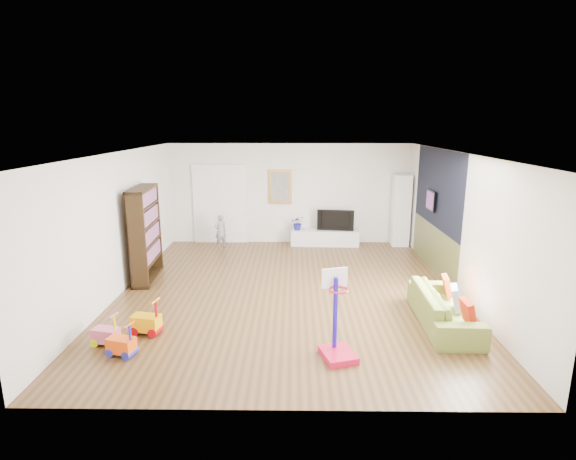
{
  "coord_description": "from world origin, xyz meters",
  "views": [
    {
      "loc": [
        0.11,
        -8.31,
        3.25
      ],
      "look_at": [
        0.0,
        0.4,
        1.15
      ],
      "focal_mm": 28.0,
      "sensor_mm": 36.0,
      "label": 1
    }
  ],
  "objects_px": {
    "sofa": "(444,308)",
    "basketball_hoop": "(339,316)",
    "bookshelf": "(145,234)",
    "media_console": "(325,237)"
  },
  "relations": [
    {
      "from": "bookshelf",
      "to": "sofa",
      "type": "bearing_deg",
      "value": -24.73
    },
    {
      "from": "sofa",
      "to": "basketball_hoop",
      "type": "distance_m",
      "value": 2.18
    },
    {
      "from": "media_console",
      "to": "basketball_hoop",
      "type": "relative_size",
      "value": 1.42
    },
    {
      "from": "media_console",
      "to": "bookshelf",
      "type": "distance_m",
      "value": 4.86
    },
    {
      "from": "sofa",
      "to": "basketball_hoop",
      "type": "relative_size",
      "value": 1.54
    },
    {
      "from": "media_console",
      "to": "sofa",
      "type": "distance_m",
      "value": 5.14
    },
    {
      "from": "basketball_hoop",
      "to": "bookshelf",
      "type": "bearing_deg",
      "value": 122.16
    },
    {
      "from": "bookshelf",
      "to": "basketball_hoop",
      "type": "height_order",
      "value": "bookshelf"
    },
    {
      "from": "sofa",
      "to": "basketball_hoop",
      "type": "height_order",
      "value": "basketball_hoop"
    },
    {
      "from": "media_console",
      "to": "sofa",
      "type": "relative_size",
      "value": 0.92
    }
  ]
}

